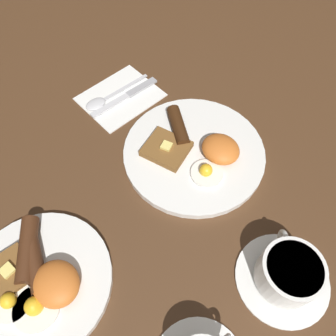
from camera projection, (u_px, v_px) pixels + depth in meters
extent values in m
plane|color=#4C301C|center=(194.00, 155.00, 0.68)|extent=(3.00, 3.00, 0.00)
cylinder|color=white|center=(194.00, 153.00, 0.67)|extent=(0.29, 0.29, 0.01)
cylinder|color=white|center=(207.00, 173.00, 0.63)|extent=(0.06, 0.06, 0.01)
sphere|color=yellow|center=(206.00, 170.00, 0.63)|extent=(0.03, 0.03, 0.03)
ellipsoid|color=orange|center=(221.00, 149.00, 0.65)|extent=(0.08, 0.07, 0.04)
cylinder|color=#3A1F0D|center=(178.00, 126.00, 0.68)|extent=(0.10, 0.08, 0.03)
cube|color=brown|center=(167.00, 149.00, 0.66)|extent=(0.10, 0.10, 0.01)
cube|color=#F4E072|center=(166.00, 146.00, 0.65)|extent=(0.03, 0.03, 0.01)
cylinder|color=white|center=(39.00, 282.00, 0.53)|extent=(0.24, 0.24, 0.01)
cylinder|color=white|center=(37.00, 309.00, 0.50)|extent=(0.07, 0.07, 0.01)
sphere|color=yellow|center=(34.00, 306.00, 0.50)|extent=(0.03, 0.03, 0.03)
cylinder|color=white|center=(11.00, 302.00, 0.51)|extent=(0.06, 0.06, 0.01)
sphere|color=yellow|center=(8.00, 301.00, 0.50)|extent=(0.02, 0.02, 0.02)
ellipsoid|color=orange|center=(56.00, 284.00, 0.51)|extent=(0.08, 0.07, 0.04)
cylinder|color=#452513|center=(28.00, 249.00, 0.54)|extent=(0.11, 0.09, 0.03)
cylinder|color=#462614|center=(34.00, 260.00, 0.53)|extent=(0.11, 0.07, 0.03)
cube|color=brown|center=(10.00, 272.00, 0.53)|extent=(0.08, 0.07, 0.01)
cube|color=#F4E072|center=(7.00, 270.00, 0.52)|extent=(0.02, 0.02, 0.01)
cylinder|color=white|center=(282.00, 279.00, 0.54)|extent=(0.15, 0.15, 0.01)
cylinder|color=white|center=(289.00, 273.00, 0.51)|extent=(0.10, 0.10, 0.06)
cylinder|color=#56331E|center=(295.00, 268.00, 0.49)|extent=(0.09, 0.09, 0.00)
torus|color=white|center=(283.00, 242.00, 0.53)|extent=(0.04, 0.04, 0.04)
cube|color=white|center=(121.00, 96.00, 0.77)|extent=(0.15, 0.18, 0.01)
cube|color=silver|center=(110.00, 105.00, 0.74)|extent=(0.02, 0.10, 0.00)
cube|color=#9E9EA3|center=(142.00, 87.00, 0.78)|extent=(0.02, 0.08, 0.01)
ellipsoid|color=silver|center=(96.00, 104.00, 0.74)|extent=(0.04, 0.05, 0.01)
cube|color=silver|center=(126.00, 87.00, 0.78)|extent=(0.02, 0.12, 0.00)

